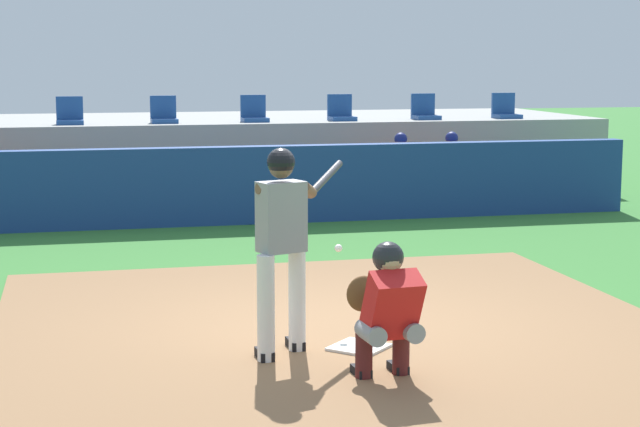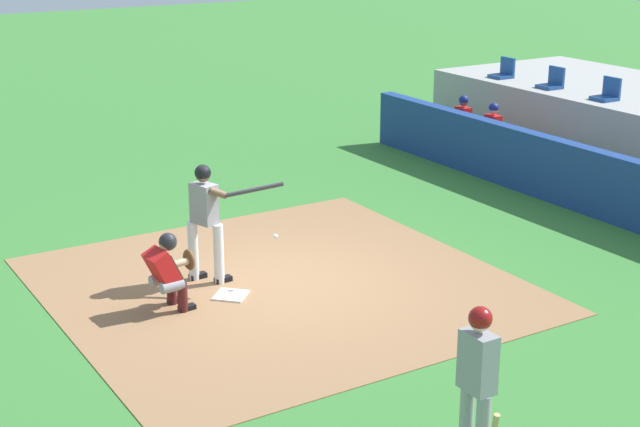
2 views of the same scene
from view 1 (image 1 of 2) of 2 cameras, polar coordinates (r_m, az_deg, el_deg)
The scene contains 16 objects.
ground_plane at distance 10.12m, azimuth 0.91°, elevation -6.18°, with size 80.00×80.00×0.00m, color #387A33.
dirt_infield at distance 10.12m, azimuth 0.91°, elevation -6.15°, with size 6.40×6.40×0.01m, color #936B47.
home_plate at distance 9.36m, azimuth 2.11°, elevation -7.24°, with size 0.44×0.44×0.02m, color white.
batter_at_plate at distance 8.97m, azimuth -2.00°, elevation -1.31°, with size 1.01×1.14×1.80m.
catcher_crouched at distance 8.37m, azimuth 3.61°, elevation -5.01°, with size 0.51×2.02×1.13m.
dugout_wall at distance 16.29m, azimuth -4.67°, elevation 1.53°, with size 13.00×0.30×1.20m, color navy.
dugout_bench at distance 17.32m, azimuth -5.15°, elevation 0.69°, with size 11.80×0.44×0.45m, color olive.
dugout_player_2 at distance 17.78m, azimuth 4.50°, elevation 2.35°, with size 0.49×0.70×1.30m.
dugout_player_3 at distance 18.07m, azimuth 7.25°, elevation 2.41°, with size 0.49×0.70×1.30m.
stands_platform at distance 20.62m, azimuth -6.50°, elevation 3.24°, with size 15.00×4.40×1.40m, color #9E9E99.
stadium_seat_2 at distance 18.90m, azimuth -13.38°, elevation 5.13°, with size 0.46×0.46×0.48m.
stadium_seat_3 at distance 18.97m, azimuth -8.45°, elevation 5.28°, with size 0.46×0.46×0.48m.
stadium_seat_4 at distance 19.17m, azimuth -3.58°, elevation 5.38°, with size 0.46×0.46×0.48m.
stadium_seat_5 at distance 19.51m, azimuth 1.15°, elevation 5.45°, with size 0.46×0.46×0.48m.
stadium_seat_6 at distance 19.97m, azimuth 5.69°, elevation 5.48°, with size 0.46×0.46×0.48m.
stadium_seat_7 at distance 20.55m, azimuth 10.00°, elevation 5.48°, with size 0.46×0.46×0.48m.
Camera 1 is at (-2.39, -9.49, 2.56)m, focal length 59.14 mm.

